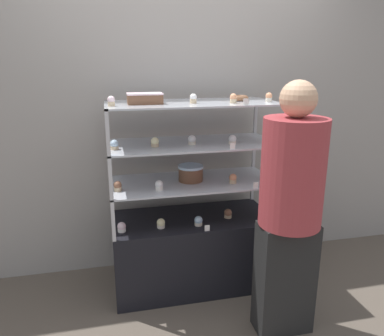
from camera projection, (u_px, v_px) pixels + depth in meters
name	position (u px, v px, depth m)	size (l,w,h in m)	color
ground_plane	(192.00, 282.00, 3.03)	(20.00, 20.00, 0.00)	brown
back_wall	(181.00, 114.00, 3.06)	(8.00, 0.05, 2.60)	gray
display_base	(192.00, 250.00, 2.95)	(1.21, 0.56, 0.56)	black
display_riser_lower	(192.00, 183.00, 2.79)	(1.21, 0.56, 0.29)	#B7B7BC
display_riser_middle	(192.00, 145.00, 2.71)	(1.21, 0.56, 0.29)	#B7B7BC
display_riser_upper	(192.00, 105.00, 2.63)	(1.21, 0.56, 0.29)	#B7B7BC
layer_cake_centerpiece	(191.00, 173.00, 2.78)	(0.19, 0.19, 0.12)	brown
sheet_cake_frosted	(145.00, 98.00, 2.52)	(0.24, 0.14, 0.07)	brown
cupcake_0	(122.00, 227.00, 2.62)	(0.06, 0.06, 0.07)	white
cupcake_1	(161.00, 223.00, 2.68)	(0.06, 0.06, 0.07)	beige
cupcake_2	(198.00, 221.00, 2.72)	(0.06, 0.06, 0.07)	beige
cupcake_3	(228.00, 214.00, 2.85)	(0.06, 0.06, 0.07)	#CCB28C
cupcake_4	(262.00, 212.00, 2.89)	(0.06, 0.06, 0.07)	#CCB28C
price_tag_0	(207.00, 228.00, 2.63)	(0.04, 0.00, 0.04)	white
cupcake_5	(118.00, 186.00, 2.57)	(0.06, 0.06, 0.07)	#CCB28C
cupcake_6	(159.00, 185.00, 2.59)	(0.06, 0.06, 0.07)	white
cupcake_7	(233.00, 179.00, 2.74)	(0.06, 0.06, 0.07)	#CCB28C
cupcake_8	(264.00, 175.00, 2.83)	(0.06, 0.06, 0.07)	beige
price_tag_1	(256.00, 185.00, 2.63)	(0.04, 0.00, 0.04)	white
cupcake_9	(114.00, 145.00, 2.50)	(0.06, 0.06, 0.07)	#CCB28C
cupcake_10	(155.00, 142.00, 2.58)	(0.06, 0.06, 0.07)	#CCB28C
cupcake_11	(192.00, 140.00, 2.65)	(0.06, 0.06, 0.07)	beige
cupcake_12	(232.00, 140.00, 2.66)	(0.06, 0.06, 0.07)	beige
cupcake_13	(268.00, 137.00, 2.75)	(0.06, 0.06, 0.07)	beige
price_tag_2	(233.00, 146.00, 2.51)	(0.04, 0.00, 0.04)	white
cupcake_14	(111.00, 101.00, 2.39)	(0.05, 0.05, 0.07)	#CCB28C
cupcake_15	(193.00, 99.00, 2.56)	(0.05, 0.05, 0.07)	#CCB28C
cupcake_16	(233.00, 98.00, 2.57)	(0.05, 0.05, 0.07)	#CCB28C
cupcake_17	(269.00, 97.00, 2.64)	(0.05, 0.05, 0.07)	beige
price_tag_3	(246.00, 102.00, 2.44)	(0.04, 0.00, 0.04)	white
donut_glazed	(239.00, 98.00, 2.72)	(0.14, 0.14, 0.04)	brown
customer_figure	(290.00, 207.00, 2.27)	(0.38, 0.38, 1.62)	black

